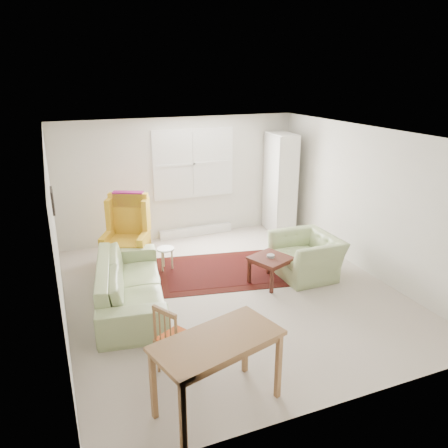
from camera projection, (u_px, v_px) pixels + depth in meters
name	position (u px, v px, depth m)	size (l,w,h in m)	color
room	(227.00, 213.00, 6.79)	(5.04, 5.54, 2.51)	#BEB0A2
rug	(227.00, 270.00, 7.73)	(2.48, 1.60, 0.02)	black
sofa	(130.00, 275.00, 6.48)	(2.38, 0.93, 0.96)	#95A76F
armchair	(307.00, 252.00, 7.45)	(1.09, 0.95, 0.85)	#95A76F
wingback_chair	(125.00, 232.00, 7.75)	(0.75, 0.79, 1.30)	gold
coffee_table	(270.00, 270.00, 7.21)	(0.58, 0.58, 0.47)	#491D16
stool	(166.00, 259.00, 7.73)	(0.31, 0.31, 0.41)	white
cabinet	(280.00, 183.00, 9.39)	(0.45, 0.86, 2.14)	white
desk	(218.00, 373.00, 4.46)	(1.30, 0.65, 0.83)	olive
desk_chair	(177.00, 338.00, 5.01)	(0.39, 0.39, 0.89)	olive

